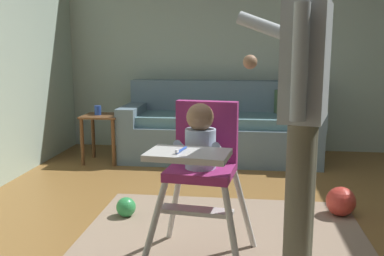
# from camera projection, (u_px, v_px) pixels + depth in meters

# --- Properties ---
(wall_far) EXTENTS (5.27, 0.06, 2.54)m
(wall_far) POSITION_uv_depth(u_px,v_px,m) (251.00, 45.00, 5.23)
(wall_far) COLOR #AFC3B5
(wall_far) RESTS_ON ground
(couch) EXTENTS (2.17, 0.86, 0.86)m
(couch) POSITION_uv_depth(u_px,v_px,m) (221.00, 129.00, 4.93)
(couch) COLOR slate
(couch) RESTS_ON ground
(high_chair) EXTENTS (0.67, 0.78, 0.94)m
(high_chair) POSITION_uv_depth(u_px,v_px,m) (201.00, 154.00, 2.44)
(high_chair) COLOR silver
(high_chair) RESTS_ON ground
(adult_standing) EXTENTS (0.50, 0.58, 1.64)m
(adult_standing) POSITION_uv_depth(u_px,v_px,m) (303.00, 109.00, 2.19)
(adult_standing) COLOR #6A6752
(adult_standing) RESTS_ON ground
(toy_ball) EXTENTS (0.15, 0.15, 0.15)m
(toy_ball) POSITION_uv_depth(u_px,v_px,m) (126.00, 207.00, 3.24)
(toy_ball) COLOR green
(toy_ball) RESTS_ON ground
(toy_ball_second) EXTENTS (0.22, 0.22, 0.22)m
(toy_ball_second) POSITION_uv_depth(u_px,v_px,m) (341.00, 201.00, 3.25)
(toy_ball_second) COLOR #D13D33
(toy_ball_second) RESTS_ON ground
(side_table) EXTENTS (0.40, 0.40, 0.52)m
(side_table) POSITION_uv_depth(u_px,v_px,m) (102.00, 128.00, 4.76)
(side_table) COLOR brown
(side_table) RESTS_ON ground
(sippy_cup) EXTENTS (0.07, 0.07, 0.10)m
(sippy_cup) POSITION_uv_depth(u_px,v_px,m) (98.00, 110.00, 4.73)
(sippy_cup) COLOR #284CB7
(sippy_cup) RESTS_ON side_table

